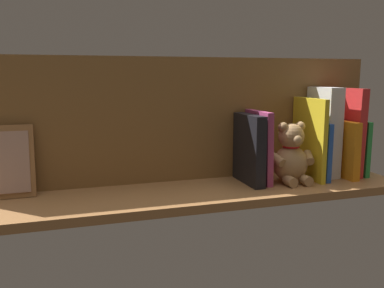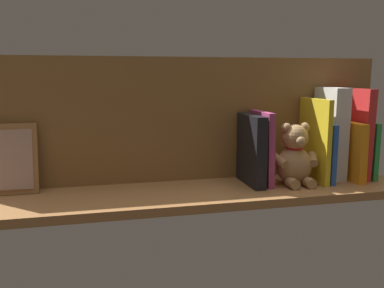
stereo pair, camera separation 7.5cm
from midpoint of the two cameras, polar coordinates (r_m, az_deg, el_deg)
ground_plane at (r=108.34cm, az=-2.00°, el=-6.91°), size 117.30×26.04×2.20cm
shelf_back_panel at (r=114.99cm, az=-3.49°, el=3.36°), size 117.30×1.50×34.44cm
book_0 at (r=132.12cm, az=19.98°, el=-0.39°), size 1.49×13.50×16.21cm
book_1 at (r=129.64cm, az=19.14°, el=1.61°), size 2.91×13.73×25.78cm
book_2 at (r=127.51cm, az=18.15°, el=-0.56°), size 2.59×15.99×16.54cm
dictionary_thick_white at (r=125.95cm, az=16.14°, el=1.62°), size 4.61×11.86×26.05cm
book_3 at (r=123.34cm, az=14.93°, el=-0.77°), size 1.46×15.10×16.37cm
book_4 at (r=121.34cm, az=14.18°, el=0.72°), size 1.40×15.75×23.13cm
teddy_bear at (r=116.23cm, az=11.77°, el=-1.64°), size 13.73×10.83×16.91cm
book_5 at (r=115.13cm, az=7.38°, el=-0.37°), size 2.19×13.96×19.87cm
book_6 at (r=113.41cm, az=6.02°, el=-0.70°), size 3.01×15.05×19.01cm
picture_frame_leaning at (r=110.74cm, az=-26.42°, el=-2.29°), size 14.11×4.28×17.78cm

